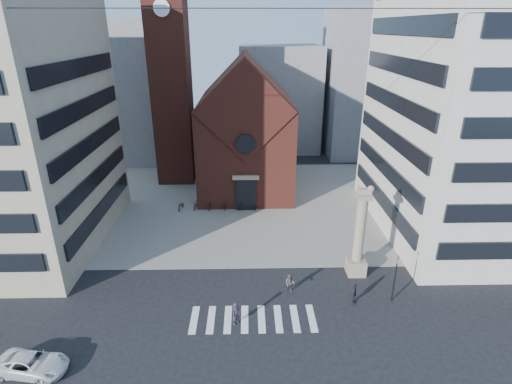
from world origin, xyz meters
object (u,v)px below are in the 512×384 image
lion_column (359,240)px  pedestrian_2 (354,294)px  pedestrian_0 (236,314)px  pedestrian_1 (290,283)px  white_car (32,364)px  scooter_0 (181,206)px  traffic_light (395,277)px

lion_column → pedestrian_2: bearing=-106.5°
pedestrian_0 → pedestrian_1: bearing=-3.1°
lion_column → pedestrian_0: (-10.75, -6.47, -2.53)m
white_car → pedestrian_1: pedestrian_1 is taller
pedestrian_2 → scooter_0: 24.93m
pedestrian_0 → scooter_0: bearing=65.2°
pedestrian_0 → pedestrian_1: size_ratio=1.10×
lion_column → traffic_light: lion_column is taller
lion_column → traffic_light: 4.62m
traffic_light → scooter_0: traffic_light is taller
pedestrian_2 → pedestrian_0: bearing=126.0°
traffic_light → pedestrian_2: size_ratio=2.30×
pedestrian_0 → pedestrian_1: pedestrian_0 is taller
pedestrian_1 → scooter_0: bearing=148.0°
lion_column → white_car: size_ratio=1.87×
white_car → pedestrian_2: size_ratio=2.48×
white_car → pedestrian_0: size_ratio=2.50×
pedestrian_1 → traffic_light: bearing=13.2°
pedestrian_0 → white_car: bearing=153.9°
lion_column → scooter_0: lion_column is taller
lion_column → pedestrian_1: size_ratio=5.15×
white_car → pedestrian_0: bearing=-63.3°
white_car → pedestrian_1: (17.63, 8.19, 0.20)m
traffic_light → white_car: 26.83m
white_car → pedestrian_0: (13.17, 4.30, 0.28)m
pedestrian_2 → scooter_0: bearing=65.2°
traffic_light → pedestrian_2: 3.54m
pedestrian_1 → white_car: bearing=-132.2°
pedestrian_0 → pedestrian_2: (9.48, 2.20, 0.01)m
scooter_0 → pedestrian_0: bearing=-59.4°
traffic_light → pedestrian_1: size_ratio=2.55×
traffic_light → pedestrian_0: (-12.74, -2.47, -1.36)m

